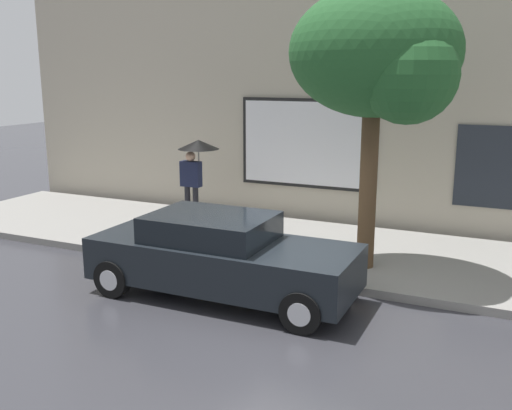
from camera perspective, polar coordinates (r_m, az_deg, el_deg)
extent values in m
plane|color=#333338|center=(9.54, 2.76, -10.01)|extent=(60.00, 60.00, 0.00)
cube|color=gray|center=(12.18, 8.06, -4.59)|extent=(20.00, 4.00, 0.15)
cube|color=#B2A893|center=(14.05, 11.51, 11.79)|extent=(20.00, 0.40, 7.00)
cube|color=black|center=(14.36, 5.02, 6.02)|extent=(3.44, 0.06, 2.18)
cube|color=silver|center=(14.33, 4.98, 6.01)|extent=(3.28, 0.03, 2.02)
cube|color=#262B33|center=(13.60, 22.71, 3.40)|extent=(1.80, 0.04, 1.80)
cube|color=black|center=(9.79, -3.25, -5.55)|extent=(4.48, 1.70, 0.71)
cube|color=black|center=(9.73, -4.46, -2.18)|extent=(2.02, 1.50, 0.43)
cylinder|color=black|center=(9.97, 7.63, -7.11)|extent=(0.64, 0.22, 0.64)
cylinder|color=silver|center=(9.97, 7.63, -7.11)|extent=(0.35, 0.24, 0.35)
cylinder|color=black|center=(8.58, 4.49, -10.42)|extent=(0.64, 0.22, 0.64)
cylinder|color=silver|center=(8.58, 4.49, -10.42)|extent=(0.35, 0.24, 0.35)
cylinder|color=black|center=(11.35, -8.97, -4.64)|extent=(0.64, 0.22, 0.64)
cylinder|color=silver|center=(11.35, -8.97, -4.64)|extent=(0.35, 0.24, 0.35)
cylinder|color=black|center=(10.16, -13.87, -6.99)|extent=(0.64, 0.22, 0.64)
cylinder|color=silver|center=(10.16, -13.87, -6.99)|extent=(0.35, 0.24, 0.35)
cylinder|color=yellow|center=(11.58, -1.51, -3.29)|extent=(0.22, 0.22, 0.67)
sphere|color=gold|center=(11.49, -1.52, -1.69)|extent=(0.23, 0.23, 0.23)
cylinder|color=gold|center=(11.43, -1.86, -3.33)|extent=(0.09, 0.12, 0.09)
cylinder|color=gold|center=(11.71, -1.16, -2.93)|extent=(0.09, 0.12, 0.09)
cylinder|color=yellow|center=(11.67, -1.50, -4.72)|extent=(0.30, 0.30, 0.06)
cylinder|color=black|center=(14.28, -6.71, 0.16)|extent=(0.14, 0.14, 0.86)
cylinder|color=black|center=(14.17, -5.93, 0.08)|extent=(0.14, 0.14, 0.86)
cube|color=#191E38|center=(14.08, -6.39, 3.05)|extent=(0.50, 0.22, 0.61)
sphere|color=tan|center=(14.02, -6.44, 4.75)|extent=(0.23, 0.23, 0.23)
cylinder|color=#4C4C51|center=(13.93, -5.62, 4.00)|extent=(0.02, 0.02, 0.90)
cone|color=black|center=(13.86, -5.66, 5.92)|extent=(0.99, 0.99, 0.22)
cylinder|color=#4C3823|center=(10.78, 10.92, 1.84)|extent=(0.32, 0.32, 3.07)
ellipsoid|color=#235628|center=(10.59, 11.48, 14.50)|extent=(3.01, 2.56, 2.26)
sphere|color=#235628|center=(10.08, 14.71, 12.29)|extent=(1.66, 1.66, 1.66)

